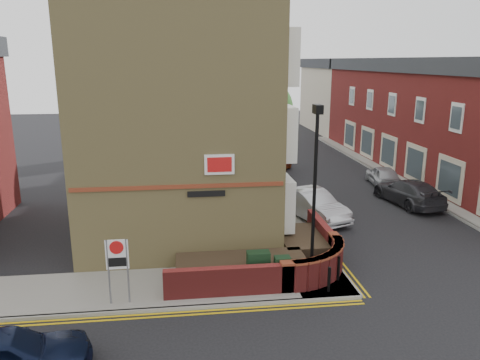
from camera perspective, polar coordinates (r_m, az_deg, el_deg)
name	(u,v)px	position (r m, az deg, el deg)	size (l,w,h in m)	color
ground	(273,304)	(16.02, 4.08, -14.85)	(120.00, 120.00, 0.00)	black
pavement_corner	(168,287)	(17.08, -8.83, -12.81)	(13.00, 3.00, 0.12)	gray
pavement_main	(257,181)	(31.07, 2.04, -0.08)	(2.00, 32.00, 0.12)	gray
pavement_far	(436,187)	(31.99, 22.79, -0.79)	(4.00, 40.00, 0.12)	gray
kerb_side	(166,309)	(15.76, -8.97, -15.29)	(13.00, 0.15, 0.12)	gray
kerb_main_near	(271,180)	(31.24, 3.85, -0.02)	(0.15, 32.00, 0.12)	gray
kerb_main_far	(406,188)	(31.05, 19.58, -0.93)	(0.15, 40.00, 0.12)	gray
yellow_lines_side	(166,315)	(15.57, -8.99, -15.92)	(13.00, 0.28, 0.01)	gold
yellow_lines_main	(275,181)	(31.30, 4.30, -0.10)	(0.28, 32.00, 0.01)	gold
corner_building	(180,96)	(21.76, -7.27, 10.09)	(8.95, 10.40, 13.60)	tan
garden_wall	(261,271)	(18.21, 2.54, -11.05)	(6.80, 6.00, 1.20)	maroon
lamppost	(314,195)	(16.17, 9.05, -1.85)	(0.25, 0.50, 6.30)	black
utility_cabinet_large	(258,268)	(16.78, 2.24, -10.63)	(0.80, 0.45, 1.20)	black
utility_cabinet_small	(282,271)	(16.68, 5.17, -11.04)	(0.55, 0.40, 1.10)	black
bollard_near	(329,279)	(16.57, 10.80, -11.82)	(0.11, 0.11, 0.90)	black
bollard_far	(338,268)	(17.43, 11.90, -10.50)	(0.11, 0.11, 0.90)	black
zone_sign	(117,260)	(15.63, -14.72, -9.37)	(0.72, 0.07, 2.20)	slate
far_terrace	(432,116)	(35.45, 22.37, 7.21)	(5.40, 30.40, 8.00)	maroon
far_terrace_cream	(335,95)	(54.66, 11.56, 10.15)	(5.40, 12.40, 8.00)	beige
tree_near	(262,114)	(28.33, 2.75, 8.06)	(3.64, 3.65, 6.70)	#382B1E
tree_mid	(245,96)	(36.16, 0.57, 10.23)	(4.03, 4.03, 7.42)	#382B1E
tree_far	(233,93)	(44.11, -0.84, 10.61)	(3.81, 3.81, 7.00)	#382B1E
traffic_light_assembly	(245,122)	(39.37, 0.57, 7.04)	(0.20, 0.16, 4.20)	black
navy_hatchback	(2,358)	(13.63, -26.98, -18.73)	(1.70, 4.23, 1.44)	black
silver_car_near	(312,204)	(23.93, 8.79, -2.96)	(1.58, 4.54, 1.50)	#B5B8BD
red_car_main	(273,164)	(33.62, 4.07, 1.95)	(1.98, 4.29, 1.19)	#993510
grey_car_far	(408,192)	(27.65, 19.85, -1.38)	(1.98, 4.88, 1.42)	#2C2C31
silver_car_far	(383,176)	(31.31, 17.05, 0.51)	(1.54, 3.82, 1.30)	#9D9FA4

